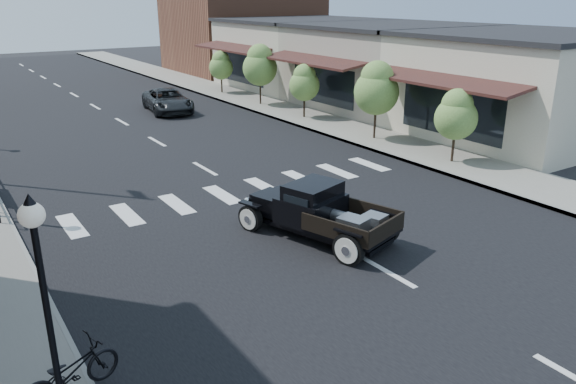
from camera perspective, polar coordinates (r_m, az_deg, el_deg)
ground at (r=15.85m, az=2.49°, el=-3.89°), size 120.00×120.00×0.00m
road at (r=28.80m, az=-15.31°, el=6.17°), size 14.00×80.00×0.02m
road_markings at (r=24.22m, az=-11.48°, el=4.02°), size 12.00×60.00×0.06m
sidewalk_right at (r=32.35m, az=-0.82°, el=8.37°), size 3.00×80.00×0.15m
storefront_near at (r=28.64m, az=22.98°, el=9.84°), size 10.00×9.00×4.50m
storefront_mid at (r=34.43m, az=10.40°, el=12.40°), size 10.00×9.00×4.50m
storefront_far at (r=41.38m, az=1.60°, el=13.82°), size 10.00×9.00×4.50m
far_building_right at (r=50.03m, az=-4.72°, el=16.17°), size 11.00×10.00×7.00m
lamp_post_a at (r=8.94m, az=-23.25°, el=-11.16°), size 0.36×0.36×3.61m
small_tree_a at (r=22.45m, az=16.61°, el=6.35°), size 1.63×1.63×2.71m
small_tree_b at (r=25.46m, az=8.92°, el=9.08°), size 1.99×1.99×3.31m
small_tree_c at (r=29.79m, az=1.67°, el=10.15°), size 1.60×1.60×2.66m
small_tree_d at (r=33.51m, az=-2.86°, el=11.76°), size 2.00×2.00×3.34m
small_tree_e at (r=37.93m, az=-6.80°, el=11.97°), size 1.56×1.56×2.60m
hotrod_pickup at (r=15.09m, az=3.12°, el=-1.94°), size 3.34×4.91×1.56m
second_car at (r=32.63m, az=-12.12°, el=9.04°), size 2.73×4.83×1.27m
motorcycle at (r=9.99m, az=-21.30°, el=-16.69°), size 1.79×1.01×0.89m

